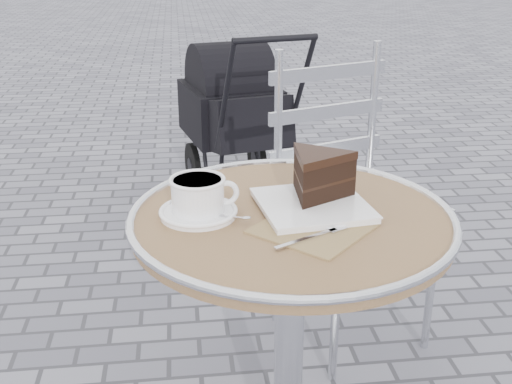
{
  "coord_description": "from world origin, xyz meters",
  "views": [
    {
      "loc": [
        -0.23,
        -1.26,
        1.31
      ],
      "look_at": [
        -0.08,
        0.02,
        0.78
      ],
      "focal_mm": 45.0,
      "sensor_mm": 36.0,
      "label": 1
    }
  ],
  "objects": [
    {
      "name": "baby_stroller",
      "position": [
        0.05,
        1.88,
        0.41
      ],
      "size": [
        0.58,
        0.94,
        0.91
      ],
      "rotation": [
        0.0,
        0.0,
        0.22
      ],
      "color": "black",
      "rests_on": "ground"
    },
    {
      "name": "cake_plate_set",
      "position": [
        0.06,
        0.05,
        0.79
      ],
      "size": [
        0.29,
        0.37,
        0.12
      ],
      "rotation": [
        0.0,
        0.0,
        0.13
      ],
      "color": "#8B6E4C",
      "rests_on": "cafe_table"
    },
    {
      "name": "bistro_chair",
      "position": [
        0.28,
        0.68,
        0.6
      ],
      "size": [
        0.56,
        0.56,
        0.97
      ],
      "rotation": [
        0.0,
        0.0,
        0.35
      ],
      "color": "silver",
      "rests_on": "ground"
    },
    {
      "name": "cafe_table",
      "position": [
        0.0,
        0.0,
        0.57
      ],
      "size": [
        0.72,
        0.72,
        0.74
      ],
      "color": "silver",
      "rests_on": "ground"
    },
    {
      "name": "cappuccino_set",
      "position": [
        -0.2,
        0.02,
        0.77
      ],
      "size": [
        0.19,
        0.17,
        0.09
      ],
      "rotation": [
        0.0,
        0.0,
        0.1
      ],
      "color": "white",
      "rests_on": "cafe_table"
    }
  ]
}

